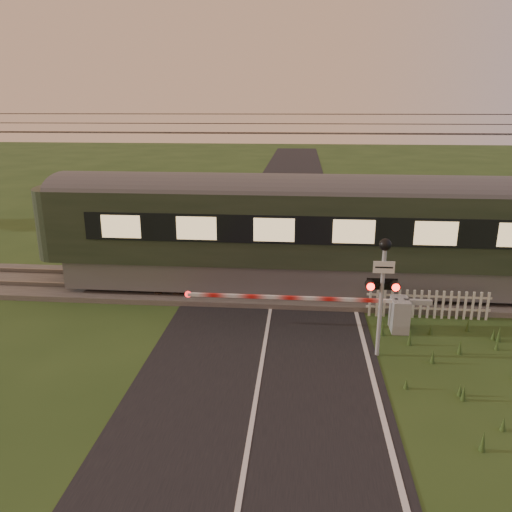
# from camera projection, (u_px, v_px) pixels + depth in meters

# --- Properties ---
(ground) EXTENTS (160.00, 160.00, 0.00)m
(ground) POSITION_uv_depth(u_px,v_px,m) (257.00, 390.00, 11.62)
(ground) COLOR #284119
(ground) RESTS_ON ground
(road) EXTENTS (6.00, 140.00, 0.03)m
(road) POSITION_uv_depth(u_px,v_px,m) (257.00, 395.00, 11.40)
(road) COLOR black
(road) RESTS_ON ground
(track_bed) EXTENTS (140.00, 3.40, 0.39)m
(track_bed) POSITION_uv_depth(u_px,v_px,m) (273.00, 289.00, 17.80)
(track_bed) COLOR #47423D
(track_bed) RESTS_ON ground
(overhead_wires) EXTENTS (120.00, 0.62, 0.62)m
(overhead_wires) POSITION_uv_depth(u_px,v_px,m) (275.00, 126.00, 16.17)
(overhead_wires) COLOR black
(overhead_wires) RESTS_ON ground
(boom_gate) EXTENTS (7.27, 0.75, 1.00)m
(boom_gate) POSITION_uv_depth(u_px,v_px,m) (385.00, 312.00, 14.62)
(boom_gate) COLOR gray
(boom_gate) RESTS_ON ground
(crossing_signal) EXTENTS (0.82, 0.35, 3.20)m
(crossing_signal) POSITION_uv_depth(u_px,v_px,m) (383.00, 277.00, 12.61)
(crossing_signal) COLOR gray
(crossing_signal) RESTS_ON ground
(picket_fence) EXTENTS (3.78, 0.08, 0.91)m
(picket_fence) POSITION_uv_depth(u_px,v_px,m) (428.00, 304.00, 15.45)
(picket_fence) COLOR silver
(picket_fence) RESTS_ON ground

